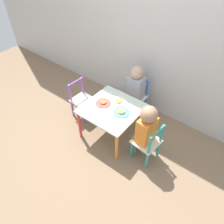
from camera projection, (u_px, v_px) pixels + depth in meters
name	position (u px, v px, depth m)	size (l,w,h in m)	color
ground_plane	(112.00, 133.00, 2.76)	(6.00, 6.00, 0.00)	#7F664C
house_wall	(155.00, 9.00, 2.28)	(6.00, 0.06, 2.60)	beige
kids_table	(112.00, 112.00, 2.50)	(0.61, 0.61, 0.43)	silver
chair_blue	(136.00, 97.00, 2.89)	(0.26, 0.26, 0.51)	silver
chair_teal	(148.00, 143.00, 2.32)	(0.29, 0.29, 0.51)	silver
chair_purple	(82.00, 100.00, 2.84)	(0.28, 0.28, 0.51)	silver
child_back	(135.00, 88.00, 2.73)	(0.20, 0.21, 0.72)	#4C608E
child_right	(145.00, 128.00, 2.21)	(0.23, 0.21, 0.73)	#7A6B5B
plate_back	(119.00, 101.00, 2.53)	(0.18, 0.18, 0.03)	white
plate_right	(121.00, 112.00, 2.40)	(0.18, 0.18, 0.03)	#4C9EE0
plate_left	(103.00, 103.00, 2.51)	(0.17, 0.17, 0.03)	#E54C47
storage_bin	(120.00, 100.00, 3.14)	(0.24, 0.25, 0.11)	silver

